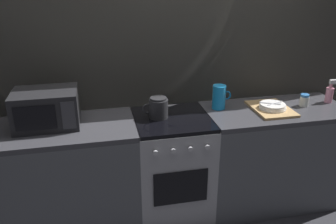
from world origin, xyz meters
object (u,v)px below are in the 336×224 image
(pitcher, at_px, (219,97))
(spray_bottle, at_px, (330,94))
(dish_pile, at_px, (272,108))
(stove_unit, at_px, (172,167))
(microwave, at_px, (46,108))
(spice_jar, at_px, (304,100))
(kettle, at_px, (159,108))

(pitcher, distance_m, spray_bottle, 0.99)
(pitcher, bearing_deg, spray_bottle, -3.81)
(dish_pile, bearing_deg, stove_unit, 178.28)
(stove_unit, xyz_separation_m, microwave, (-0.94, 0.06, 0.59))
(microwave, height_order, spray_bottle, microwave)
(stove_unit, xyz_separation_m, spice_jar, (1.15, 0.01, 0.50))
(stove_unit, height_order, dish_pile, dish_pile)
(stove_unit, bearing_deg, microwave, 176.52)
(microwave, height_order, dish_pile, microwave)
(spice_jar, bearing_deg, dish_pile, -174.06)
(pitcher, xyz_separation_m, spice_jar, (0.73, -0.10, -0.05))
(spray_bottle, bearing_deg, stove_unit, -178.19)
(stove_unit, relative_size, spray_bottle, 4.43)
(stove_unit, distance_m, microwave, 1.11)
(microwave, relative_size, dish_pile, 1.15)
(microwave, xyz_separation_m, spray_bottle, (2.35, -0.01, -0.06))
(kettle, xyz_separation_m, pitcher, (0.53, 0.08, 0.02))
(stove_unit, xyz_separation_m, dish_pile, (0.84, -0.03, 0.47))
(stove_unit, height_order, kettle, kettle)
(microwave, distance_m, dish_pile, 1.78)
(dish_pile, height_order, spray_bottle, spray_bottle)
(dish_pile, bearing_deg, pitcher, 161.79)
(microwave, xyz_separation_m, kettle, (0.83, -0.03, -0.05))
(pitcher, relative_size, spray_bottle, 0.99)
(stove_unit, xyz_separation_m, spray_bottle, (1.41, 0.04, 0.53))
(kettle, relative_size, spice_jar, 2.71)
(microwave, distance_m, pitcher, 1.36)
(spice_jar, bearing_deg, microwave, 178.65)
(stove_unit, relative_size, pitcher, 4.50)
(dish_pile, bearing_deg, spray_bottle, 6.89)
(dish_pile, xyz_separation_m, spice_jar, (0.31, 0.03, 0.03))
(stove_unit, bearing_deg, spice_jar, 0.38)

